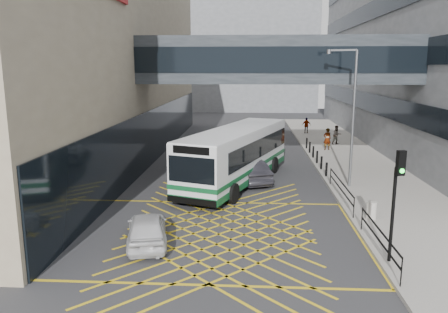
% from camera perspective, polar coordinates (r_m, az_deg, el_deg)
% --- Properties ---
extents(ground, '(120.00, 120.00, 0.00)m').
position_cam_1_polar(ground, '(19.03, -0.72, -10.12)').
color(ground, '#333335').
extents(building_whsmith, '(24.17, 42.00, 16.00)m').
position_cam_1_polar(building_whsmith, '(38.78, -27.01, 11.73)').
color(building_whsmith, tan).
rests_on(building_whsmith, ground).
extents(building_far, '(28.00, 16.00, 18.00)m').
position_cam_1_polar(building_far, '(77.74, 0.99, 12.96)').
color(building_far, slate).
rests_on(building_far, ground).
extents(skybridge, '(20.00, 4.10, 3.00)m').
position_cam_1_polar(skybridge, '(29.70, 6.86, 12.36)').
color(skybridge, '#2C3137').
rests_on(skybridge, ground).
extents(pavement, '(6.00, 54.00, 0.16)m').
position_cam_1_polar(pavement, '(34.25, 16.33, -0.65)').
color(pavement, gray).
rests_on(pavement, ground).
extents(box_junction, '(12.00, 9.00, 0.01)m').
position_cam_1_polar(box_junction, '(19.03, -0.72, -10.11)').
color(box_junction, gold).
rests_on(box_junction, ground).
extents(bus, '(6.70, 12.32, 3.39)m').
position_cam_1_polar(bus, '(26.85, 1.73, 0.34)').
color(bus, silver).
rests_on(bus, ground).
extents(car_white, '(2.59, 4.48, 1.34)m').
position_cam_1_polar(car_white, '(18.08, -10.01, -9.21)').
color(car_white, silver).
rests_on(car_white, ground).
extents(car_dark, '(3.37, 4.99, 1.45)m').
position_cam_1_polar(car_dark, '(27.18, 3.19, -1.88)').
color(car_dark, black).
rests_on(car_dark, ground).
extents(car_silver, '(2.88, 4.91, 1.43)m').
position_cam_1_polar(car_silver, '(32.60, 1.70, 0.36)').
color(car_silver, '#9EA0A6').
rests_on(car_silver, ground).
extents(traffic_light, '(0.33, 0.49, 4.11)m').
position_cam_1_polar(traffic_light, '(16.33, 21.61, -4.14)').
color(traffic_light, black).
rests_on(traffic_light, pavement).
extents(street_lamp, '(1.73, 0.89, 7.88)m').
position_cam_1_polar(street_lamp, '(26.14, 16.18, 5.87)').
color(street_lamp, slate).
rests_on(street_lamp, pavement).
extents(litter_bin, '(0.47, 0.47, 0.82)m').
position_cam_1_polar(litter_bin, '(21.38, 18.68, -6.67)').
color(litter_bin, '#ADA89E').
rests_on(litter_bin, pavement).
extents(kerb_railings, '(0.05, 12.54, 1.00)m').
position_cam_1_polar(kerb_railings, '(20.94, 16.77, -6.03)').
color(kerb_railings, black).
rests_on(kerb_railings, pavement).
extents(bollards, '(0.14, 10.14, 0.90)m').
position_cam_1_polar(bollards, '(33.64, 11.82, 0.28)').
color(bollards, black).
rests_on(bollards, pavement).
extents(pedestrian_a, '(0.84, 0.69, 1.85)m').
position_cam_1_polar(pedestrian_a, '(38.14, 13.32, 2.24)').
color(pedestrian_a, gray).
rests_on(pedestrian_a, pavement).
extents(pedestrian_b, '(0.94, 0.71, 1.72)m').
position_cam_1_polar(pedestrian_b, '(41.01, 14.51, 2.73)').
color(pedestrian_b, gray).
rests_on(pedestrian_b, pavement).
extents(pedestrian_c, '(1.03, 0.59, 1.65)m').
position_cam_1_polar(pedestrian_c, '(47.49, 10.73, 4.01)').
color(pedestrian_c, gray).
rests_on(pedestrian_c, pavement).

